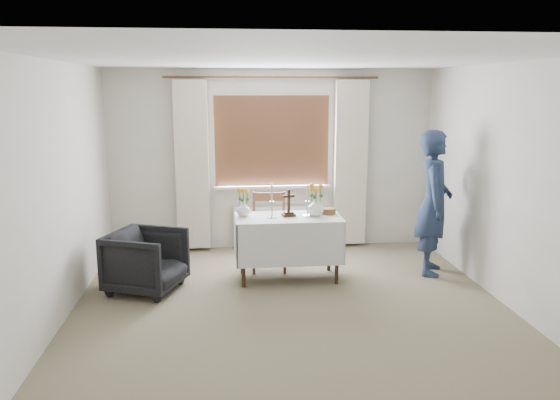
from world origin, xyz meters
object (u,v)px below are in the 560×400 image
Objects in this scene: wooden_cross at (289,203)px; person at (434,203)px; flower_vase_left at (243,209)px; wooden_chair at (269,232)px; flower_vase_right at (316,207)px; altar_table at (288,248)px; armchair at (146,261)px.

person is at bearing -12.06° from wooden_cross.
wooden_cross reaches higher than flower_vase_left.
wooden_chair is 0.74m from flower_vase_right.
altar_table is at bearing -8.84° from flower_vase_left.
wooden_chair is at bearing 117.92° from altar_table.
flower_vase_left is 0.84× the size of flower_vase_right.
flower_vase_right is (1.95, 0.23, 0.52)m from armchair.
person is at bearing 1.63° from altar_table.
wooden_cross is at bearing -55.37° from wooden_chair.
wooden_chair reaches higher than altar_table.
flower_vase_left is (-2.30, 0.03, -0.03)m from person.
person reaches higher than wooden_chair.
person is (1.78, 0.05, 0.50)m from altar_table.
armchair is 3.45m from person.
person is at bearing -0.76° from flower_vase_left.
armchair is 3.66× the size of flower_vase_right.
flower_vase_right is at bearing 0.93° from altar_table.
flower_vase_left is (-0.53, 0.06, -0.07)m from wooden_cross.
armchair is at bearing -172.02° from altar_table.
altar_table is 1.63× the size of armchair.
altar_table is 3.89× the size of wooden_cross.
wooden_chair is (-0.20, 0.37, 0.10)m from altar_table.
armchair is at bearing -152.99° from wooden_chair.
altar_table is at bearing -122.15° from wooden_cross.
person is at bearing -64.13° from armchair.
wooden_chair is at bearing 144.93° from flower_vase_right.
armchair is 0.43× the size of person.
altar_table reaches higher than armchair.
flower_vase_right is at bearing -30.73° from wooden_chair.
flower_vase_right reaches higher than altar_table.
flower_vase_right is at bearing 112.06° from person.
wooden_cross is (-1.77, -0.03, 0.04)m from person.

